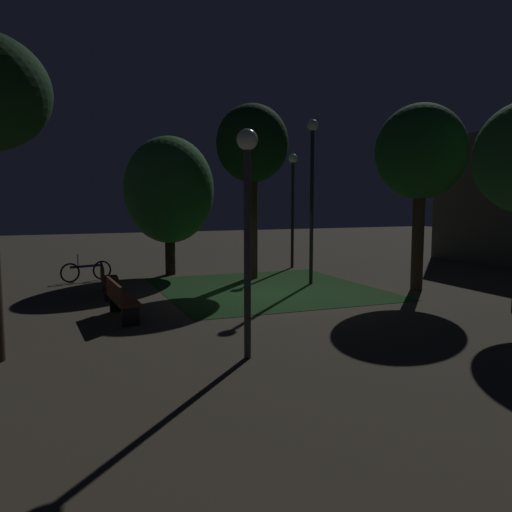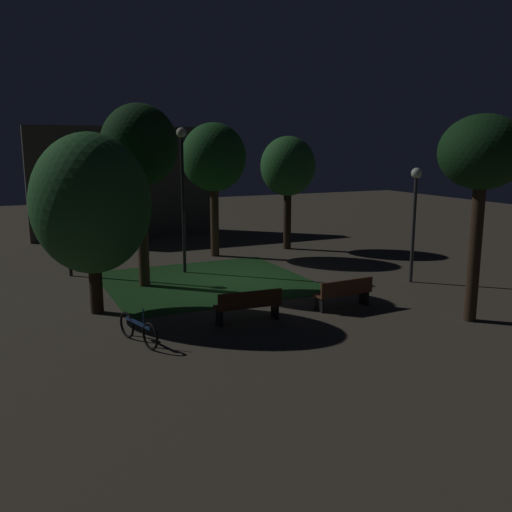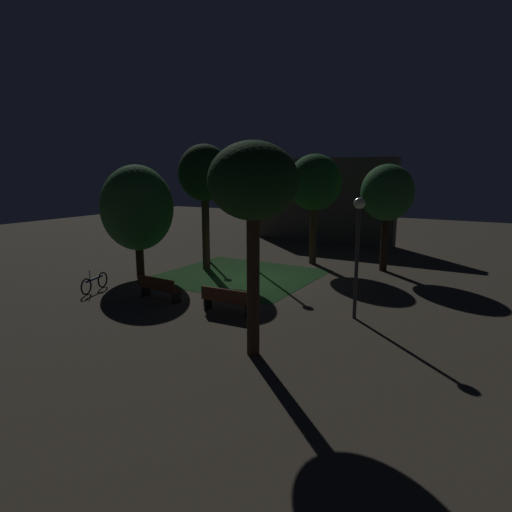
{
  "view_description": "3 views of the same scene",
  "coord_description": "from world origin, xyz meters",
  "px_view_note": "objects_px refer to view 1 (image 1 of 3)",
  "views": [
    {
      "loc": [
        13.58,
        -5.83,
        2.75
      ],
      "look_at": [
        0.24,
        -0.6,
        1.18
      ],
      "focal_mm": 36.14,
      "sensor_mm": 36.0,
      "label": 1
    },
    {
      "loc": [
        -7.32,
        -17.51,
        4.66
      ],
      "look_at": [
        0.53,
        -0.54,
        0.92
      ],
      "focal_mm": 38.96,
      "sensor_mm": 36.0,
      "label": 2
    },
    {
      "loc": [
        9.34,
        -15.91,
        4.71
      ],
      "look_at": [
        0.3,
        -0.43,
        1.16
      ],
      "focal_mm": 30.0,
      "sensor_mm": 36.0,
      "label": 3
    }
  ],
  "objects_px": {
    "bench_back_row": "(107,279)",
    "lamp_post_near_wall": "(293,191)",
    "bench_near_trees": "(120,298)",
    "tree_right_canopy": "(252,146)",
    "lamp_post_plaza_east": "(247,201)",
    "tree_back_left": "(421,153)",
    "tree_near_wall": "(169,190)",
    "lamp_post_path_center": "(312,176)",
    "bicycle": "(86,271)"
  },
  "relations": [
    {
      "from": "bench_near_trees",
      "to": "tree_right_canopy",
      "type": "distance_m",
      "value": 7.98
    },
    {
      "from": "tree_near_wall",
      "to": "lamp_post_near_wall",
      "type": "xyz_separation_m",
      "value": [
        -0.12,
        5.01,
        0.02
      ]
    },
    {
      "from": "tree_near_wall",
      "to": "lamp_post_near_wall",
      "type": "bearing_deg",
      "value": 91.42
    },
    {
      "from": "bench_near_trees",
      "to": "lamp_post_path_center",
      "type": "height_order",
      "value": "lamp_post_path_center"
    },
    {
      "from": "lamp_post_path_center",
      "to": "lamp_post_plaza_east",
      "type": "relative_size",
      "value": 1.35
    },
    {
      "from": "bench_back_row",
      "to": "lamp_post_near_wall",
      "type": "height_order",
      "value": "lamp_post_near_wall"
    },
    {
      "from": "bench_back_row",
      "to": "lamp_post_near_wall",
      "type": "distance_m",
      "value": 8.83
    },
    {
      "from": "lamp_post_near_wall",
      "to": "tree_back_left",
      "type": "bearing_deg",
      "value": 12.23
    },
    {
      "from": "lamp_post_path_center",
      "to": "lamp_post_near_wall",
      "type": "relative_size",
      "value": 1.16
    },
    {
      "from": "tree_back_left",
      "to": "bicycle",
      "type": "relative_size",
      "value": 3.29
    },
    {
      "from": "bench_near_trees",
      "to": "lamp_post_plaza_east",
      "type": "bearing_deg",
      "value": 23.57
    },
    {
      "from": "lamp_post_plaza_east",
      "to": "tree_back_left",
      "type": "bearing_deg",
      "value": 122.06
    },
    {
      "from": "bench_near_trees",
      "to": "bench_back_row",
      "type": "bearing_deg",
      "value": -180.0
    },
    {
      "from": "tree_near_wall",
      "to": "tree_right_canopy",
      "type": "bearing_deg",
      "value": 51.66
    },
    {
      "from": "lamp_post_plaza_east",
      "to": "tree_near_wall",
      "type": "bearing_deg",
      "value": 175.2
    },
    {
      "from": "tree_right_canopy",
      "to": "lamp_post_path_center",
      "type": "relative_size",
      "value": 1.13
    },
    {
      "from": "tree_near_wall",
      "to": "lamp_post_plaza_east",
      "type": "xyz_separation_m",
      "value": [
        10.46,
        -0.88,
        -0.36
      ]
    },
    {
      "from": "tree_back_left",
      "to": "bicycle",
      "type": "height_order",
      "value": "tree_back_left"
    },
    {
      "from": "lamp_post_near_wall",
      "to": "lamp_post_plaza_east",
      "type": "bearing_deg",
      "value": -29.09
    },
    {
      "from": "bench_near_trees",
      "to": "tree_back_left",
      "type": "height_order",
      "value": "tree_back_left"
    },
    {
      "from": "tree_back_left",
      "to": "lamp_post_near_wall",
      "type": "height_order",
      "value": "tree_back_left"
    },
    {
      "from": "bench_back_row",
      "to": "lamp_post_near_wall",
      "type": "bearing_deg",
      "value": 115.83
    },
    {
      "from": "bench_back_row",
      "to": "tree_back_left",
      "type": "relative_size",
      "value": 0.33
    },
    {
      "from": "tree_near_wall",
      "to": "lamp_post_path_center",
      "type": "distance_m",
      "value": 5.41
    },
    {
      "from": "bicycle",
      "to": "bench_back_row",
      "type": "bearing_deg",
      "value": 7.52
    },
    {
      "from": "bicycle",
      "to": "lamp_post_plaza_east",
      "type": "bearing_deg",
      "value": 11.88
    },
    {
      "from": "tree_back_left",
      "to": "lamp_post_near_wall",
      "type": "bearing_deg",
      "value": -167.77
    },
    {
      "from": "tree_near_wall",
      "to": "bicycle",
      "type": "bearing_deg",
      "value": -80.73
    },
    {
      "from": "bench_near_trees",
      "to": "lamp_post_near_wall",
      "type": "relative_size",
      "value": 0.4
    },
    {
      "from": "lamp_post_path_center",
      "to": "lamp_post_near_wall",
      "type": "xyz_separation_m",
      "value": [
        -3.92,
        1.19,
        -0.41
      ]
    },
    {
      "from": "bench_back_row",
      "to": "tree_right_canopy",
      "type": "relative_size",
      "value": 0.3
    },
    {
      "from": "tree_back_left",
      "to": "lamp_post_near_wall",
      "type": "xyz_separation_m",
      "value": [
        -6.07,
        -1.32,
        -1.02
      ]
    },
    {
      "from": "bench_back_row",
      "to": "bicycle",
      "type": "distance_m",
      "value": 3.09
    },
    {
      "from": "tree_back_left",
      "to": "lamp_post_plaza_east",
      "type": "xyz_separation_m",
      "value": [
        4.51,
        -7.21,
        -1.4
      ]
    },
    {
      "from": "tree_right_canopy",
      "to": "bicycle",
      "type": "relative_size",
      "value": 3.52
    },
    {
      "from": "tree_near_wall",
      "to": "bicycle",
      "type": "xyz_separation_m",
      "value": [
        0.49,
        -2.98,
        -2.74
      ]
    },
    {
      "from": "lamp_post_path_center",
      "to": "lamp_post_near_wall",
      "type": "bearing_deg",
      "value": 163.16
    },
    {
      "from": "lamp_post_plaza_east",
      "to": "lamp_post_near_wall",
      "type": "distance_m",
      "value": 12.12
    },
    {
      "from": "bench_near_trees",
      "to": "lamp_post_path_center",
      "type": "distance_m",
      "value": 7.61
    },
    {
      "from": "bench_near_trees",
      "to": "lamp_post_path_center",
      "type": "bearing_deg",
      "value": 113.48
    },
    {
      "from": "tree_right_canopy",
      "to": "tree_near_wall",
      "type": "bearing_deg",
      "value": -128.34
    },
    {
      "from": "bench_back_row",
      "to": "tree_right_canopy",
      "type": "xyz_separation_m",
      "value": [
        -1.59,
        5.05,
        4.09
      ]
    },
    {
      "from": "tree_back_left",
      "to": "bicycle",
      "type": "bearing_deg",
      "value": -120.41
    },
    {
      "from": "tree_right_canopy",
      "to": "lamp_post_plaza_east",
      "type": "relative_size",
      "value": 1.53
    },
    {
      "from": "bench_back_row",
      "to": "tree_near_wall",
      "type": "bearing_deg",
      "value": 144.05
    },
    {
      "from": "bench_near_trees",
      "to": "tree_right_canopy",
      "type": "relative_size",
      "value": 0.3
    },
    {
      "from": "lamp_post_plaza_east",
      "to": "lamp_post_near_wall",
      "type": "xyz_separation_m",
      "value": [
        -10.59,
        5.89,
        0.38
      ]
    },
    {
      "from": "tree_near_wall",
      "to": "bicycle",
      "type": "height_order",
      "value": "tree_near_wall"
    },
    {
      "from": "lamp_post_near_wall",
      "to": "bench_near_trees",
      "type": "bearing_deg",
      "value": -48.54
    },
    {
      "from": "bench_back_row",
      "to": "bicycle",
      "type": "bearing_deg",
      "value": -172.48
    }
  ]
}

